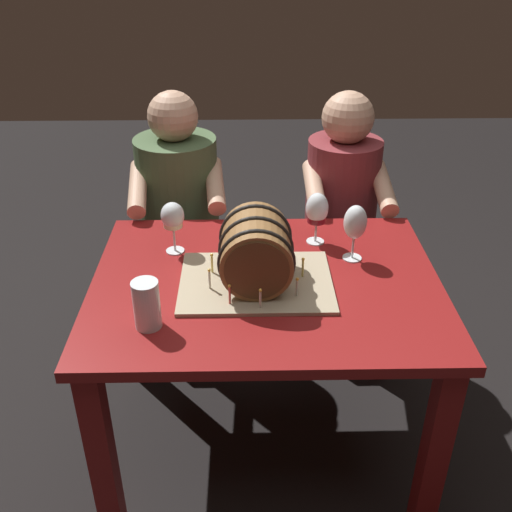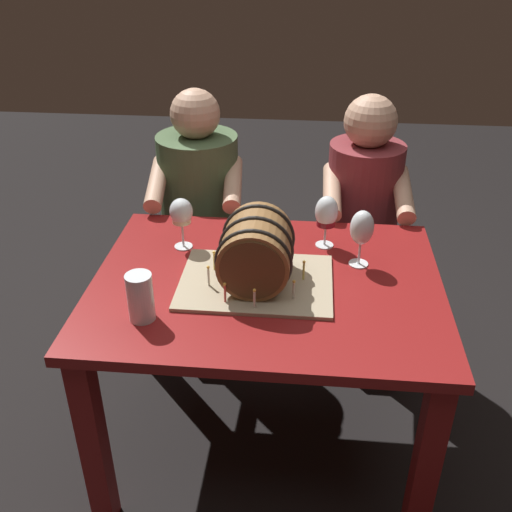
# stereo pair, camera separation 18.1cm
# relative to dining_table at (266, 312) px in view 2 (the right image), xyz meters

# --- Properties ---
(ground_plane) EXTENTS (8.00, 8.00, 0.00)m
(ground_plane) POSITION_rel_dining_table_xyz_m (0.00, 0.00, -0.60)
(ground_plane) COLOR black
(dining_table) EXTENTS (1.11, 0.86, 0.72)m
(dining_table) POSITION_rel_dining_table_xyz_m (0.00, 0.00, 0.00)
(dining_table) COLOR maroon
(dining_table) RESTS_ON ground
(barrel_cake) EXTENTS (0.48, 0.35, 0.24)m
(barrel_cake) POSITION_rel_dining_table_xyz_m (-0.03, -0.02, 0.23)
(barrel_cake) COLOR tan
(barrel_cake) RESTS_ON dining_table
(wine_glass_red) EXTENTS (0.08, 0.08, 0.19)m
(wine_glass_red) POSITION_rel_dining_table_xyz_m (0.18, 0.25, 0.25)
(wine_glass_red) COLOR white
(wine_glass_red) RESTS_ON dining_table
(wine_glass_white) EXTENTS (0.08, 0.08, 0.18)m
(wine_glass_white) POSITION_rel_dining_table_xyz_m (-0.31, 0.19, 0.25)
(wine_glass_white) COLOR white
(wine_glass_white) RESTS_ON dining_table
(wine_glass_empty) EXTENTS (0.08, 0.08, 0.20)m
(wine_glass_empty) POSITION_rel_dining_table_xyz_m (0.29, 0.13, 0.25)
(wine_glass_empty) COLOR white
(wine_glass_empty) RESTS_ON dining_table
(beer_pint) EXTENTS (0.08, 0.08, 0.15)m
(beer_pint) POSITION_rel_dining_table_xyz_m (-0.34, -0.23, 0.19)
(beer_pint) COLOR white
(beer_pint) RESTS_ON dining_table
(person_seated_left) EXTENTS (0.40, 0.49, 1.14)m
(person_seated_left) POSITION_rel_dining_table_xyz_m (-0.35, 0.70, -0.08)
(person_seated_left) COLOR #2A3A24
(person_seated_left) RESTS_ON ground
(person_seated_right) EXTENTS (0.35, 0.45, 1.13)m
(person_seated_right) POSITION_rel_dining_table_xyz_m (0.35, 0.70, -0.09)
(person_seated_right) COLOR #4C1B1E
(person_seated_right) RESTS_ON ground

